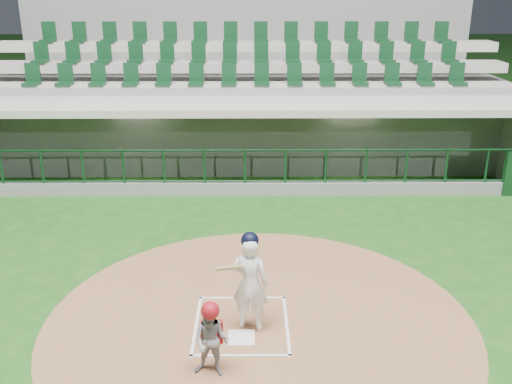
% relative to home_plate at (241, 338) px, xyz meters
% --- Properties ---
extents(ground, '(120.00, 120.00, 0.00)m').
position_rel_home_plate_xyz_m(ground, '(0.00, 0.70, -0.02)').
color(ground, '#184513').
rests_on(ground, ground).
extents(dirt_circle, '(7.20, 7.20, 0.01)m').
position_rel_home_plate_xyz_m(dirt_circle, '(0.30, 0.50, -0.02)').
color(dirt_circle, brown).
rests_on(dirt_circle, ground).
extents(home_plate, '(0.43, 0.43, 0.02)m').
position_rel_home_plate_xyz_m(home_plate, '(0.00, 0.00, 0.00)').
color(home_plate, silver).
rests_on(home_plate, dirt_circle).
extents(batter_box_chalk, '(1.55, 1.80, 0.01)m').
position_rel_home_plate_xyz_m(batter_box_chalk, '(0.00, 0.40, -0.00)').
color(batter_box_chalk, white).
rests_on(batter_box_chalk, ground).
extents(dugout_structure, '(16.40, 3.70, 3.00)m').
position_rel_home_plate_xyz_m(dugout_structure, '(0.03, 8.53, 0.94)').
color(dugout_structure, slate).
rests_on(dugout_structure, ground).
extents(seating_deck, '(17.00, 6.72, 5.15)m').
position_rel_home_plate_xyz_m(seating_deck, '(0.00, 11.61, 1.40)').
color(seating_deck, gray).
rests_on(seating_deck, ground).
extents(batter, '(0.88, 0.91, 1.71)m').
position_rel_home_plate_xyz_m(batter, '(0.14, 0.30, 0.85)').
color(batter, white).
rests_on(batter, dirt_circle).
extents(catcher, '(0.61, 0.52, 1.18)m').
position_rel_home_plate_xyz_m(catcher, '(-0.40, -0.86, 0.57)').
color(catcher, gray).
rests_on(catcher, dirt_circle).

